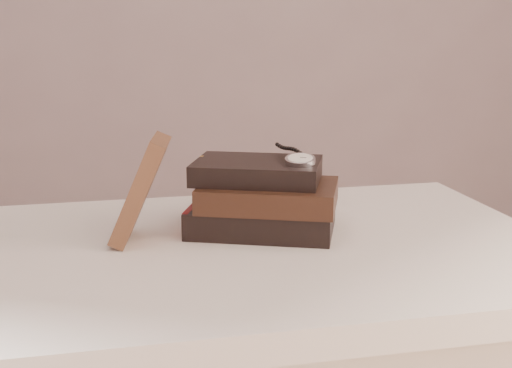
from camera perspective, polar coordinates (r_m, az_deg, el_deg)
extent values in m
cube|color=silver|center=(1.03, -3.11, -6.04)|extent=(1.00, 0.60, 0.04)
cube|color=white|center=(1.06, -3.07, -9.11)|extent=(0.88, 0.49, 0.08)
cube|color=black|center=(1.09, 0.51, -2.76)|extent=(0.26, 0.22, 0.04)
cube|color=beige|center=(1.09, 0.65, -2.77)|extent=(0.25, 0.21, 0.03)
cube|color=gold|center=(1.13, -4.64, -2.20)|extent=(0.01, 0.01, 0.04)
cube|color=maroon|center=(1.11, -4.87, -2.51)|extent=(0.06, 0.13, 0.04)
cube|color=black|center=(1.07, 1.03, -0.91)|extent=(0.24, 0.21, 0.04)
cube|color=beige|center=(1.07, 1.18, -0.92)|extent=(0.23, 0.19, 0.03)
cube|color=gold|center=(1.11, -3.89, -0.44)|extent=(0.01, 0.01, 0.04)
cube|color=black|center=(1.08, 0.12, 1.09)|extent=(0.23, 0.19, 0.03)
cube|color=beige|center=(1.08, 0.26, 1.08)|extent=(0.22, 0.18, 0.02)
cube|color=gold|center=(1.12, -4.40, 1.46)|extent=(0.01, 0.01, 0.03)
cube|color=#44281A|center=(1.04, -9.34, -0.42)|extent=(0.10, 0.11, 0.16)
cylinder|color=silver|center=(1.05, 3.60, 1.88)|extent=(0.06, 0.06, 0.02)
cylinder|color=white|center=(1.05, 3.61, 2.10)|extent=(0.05, 0.05, 0.01)
torus|color=silver|center=(1.05, 3.61, 2.08)|extent=(0.06, 0.06, 0.01)
cylinder|color=silver|center=(1.07, 3.74, 2.16)|extent=(0.01, 0.01, 0.01)
cube|color=black|center=(1.05, 3.64, 2.21)|extent=(0.01, 0.01, 0.00)
cube|color=black|center=(1.05, 3.85, 2.14)|extent=(0.01, 0.00, 0.00)
sphere|color=black|center=(1.08, 3.63, 2.50)|extent=(0.01, 0.01, 0.01)
sphere|color=black|center=(1.09, 3.43, 2.64)|extent=(0.01, 0.01, 0.01)
sphere|color=black|center=(1.10, 3.23, 2.76)|extent=(0.01, 0.01, 0.01)
sphere|color=black|center=(1.10, 3.03, 2.84)|extent=(0.01, 0.01, 0.01)
sphere|color=black|center=(1.11, 2.84, 2.88)|extent=(0.01, 0.01, 0.01)
sphere|color=black|center=(1.12, 2.65, 2.90)|extent=(0.01, 0.01, 0.01)
sphere|color=black|center=(1.13, 2.46, 2.92)|extent=(0.01, 0.01, 0.01)
sphere|color=black|center=(1.13, 2.27, 2.95)|extent=(0.01, 0.01, 0.01)
sphere|color=black|center=(1.14, 2.09, 3.01)|extent=(0.01, 0.01, 0.01)
sphere|color=black|center=(1.15, 1.91, 3.10)|extent=(0.01, 0.01, 0.01)
sphere|color=black|center=(1.16, 1.73, 3.22)|extent=(0.01, 0.01, 0.01)
torus|color=silver|center=(1.16, -3.88, 0.39)|extent=(0.05, 0.03, 0.04)
torus|color=silver|center=(1.15, -1.60, 0.31)|extent=(0.05, 0.03, 0.04)
cylinder|color=silver|center=(1.16, -2.75, 0.48)|extent=(0.01, 0.01, 0.00)
cylinder|color=silver|center=(1.22, -4.27, 0.69)|extent=(0.04, 0.09, 0.02)
cylinder|color=silver|center=(1.20, -0.21, 0.54)|extent=(0.04, 0.09, 0.02)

